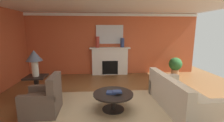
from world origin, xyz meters
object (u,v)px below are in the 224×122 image
Objects in this scene: sofa at (178,97)px; potted_plant at (175,65)px; fireplace at (110,62)px; vase_mantel_left at (97,42)px; mantel_mirror at (110,34)px; coffee_table at (113,97)px; table_lamp at (34,58)px; vase_mantel_right at (122,43)px; side_table at (37,86)px; armchair_near_window at (44,101)px.

sofa reaches higher than potted_plant.
vase_mantel_left is (-0.55, -0.05, 0.90)m from fireplace.
mantel_mirror is 1.21× the size of coffee_table.
table_lamp is (-3.83, 0.81, 0.93)m from sofa.
potted_plant is (2.96, 2.84, 0.16)m from coffee_table.
vase_mantel_right is (0.55, -0.17, -0.36)m from mantel_mirror.
side_table is 0.93× the size of table_lamp.
mantel_mirror is 0.66m from vase_mantel_left.
fireplace is 1.89× the size of armchair_near_window.
vase_mantel_left is (1.26, 3.31, 1.18)m from armchair_near_window.
vase_mantel_left is at bearing 180.00° from vase_mantel_right.
side_table is at bearing 168.01° from sofa.
fireplace is 3.34m from coffee_table.
side_table is (-0.47, 0.83, 0.09)m from armchair_near_window.
mantel_mirror is at bearing 62.55° from armchair_near_window.
mantel_mirror is at bearing 90.00° from fireplace.
sofa is at bearing -114.39° from potted_plant.
armchair_near_window is 1.99× the size of vase_mantel_left.
vase_mantel_right is 1.10m from vase_mantel_left.
table_lamp is 1.57× the size of vase_mantel_left.
vase_mantel_right is 0.49× the size of potted_plant.
potted_plant reaches higher than coffee_table.
fireplace reaches higher than coffee_table.
side_table is 1.46× the size of vase_mantel_left.
table_lamp is at bearing 119.45° from armchair_near_window.
fireplace is 3.41m from side_table.
vase_mantel_right is at bearing 78.48° from coffee_table.
sofa is 4.45× the size of vase_mantel_left.
potted_plant is at bearing -11.06° from vase_mantel_right.
vase_mantel_left is at bearing -174.84° from fireplace.
vase_mantel_right is at bearing 41.22° from side_table.
vase_mantel_right is 0.86× the size of vase_mantel_left.
sofa is 2.24× the size of armchair_near_window.
mantel_mirror is at bearing 162.82° from vase_mantel_right.
table_lamp is at bearing -124.91° from vase_mantel_left.
coffee_table is 1.20× the size of potted_plant.
vase_mantel_right is at bearing -17.18° from mantel_mirror.
vase_mantel_left is (-0.55, -0.17, -0.32)m from mantel_mirror.
coffee_table is 2.47m from table_lamp.
sofa is 5.19× the size of vase_mantel_right.
mantel_mirror is 0.68m from vase_mantel_right.
armchair_near_window is 1.33m from table_lamp.
table_lamp reaches higher than sofa.
vase_mantel_left is 0.58× the size of potted_plant.
coffee_table is at bearing 0.97° from armchair_near_window.
mantel_mirror reaches higher than fireplace.
mantel_mirror is at bearing 167.73° from potted_plant.
fireplace reaches higher than side_table.
side_table is at bearing -14.04° from table_lamp.
fireplace is 2.16× the size of potted_plant.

